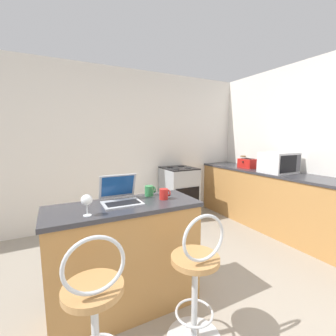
# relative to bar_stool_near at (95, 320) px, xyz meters

# --- Properties ---
(wall_back) EXTENTS (12.00, 0.06, 2.60)m
(wall_back) POSITION_rel_bar_stool_near_xyz_m (0.82, 2.61, 0.84)
(wall_back) COLOR silver
(wall_back) RESTS_ON ground_plane
(breakfast_bar) EXTENTS (1.23, 0.50, 0.93)m
(breakfast_bar) POSITION_rel_bar_stool_near_xyz_m (0.34, 0.56, 0.01)
(breakfast_bar) COLOR #B27C42
(breakfast_bar) RESTS_ON ground_plane
(counter_right) EXTENTS (0.63, 3.30, 0.93)m
(counter_right) POSITION_rel_bar_stool_near_xyz_m (2.93, 0.94, 0.01)
(counter_right) COLOR #B27C42
(counter_right) RESTS_ON ground_plane
(bar_stool_near) EXTENTS (0.40, 0.40, 0.99)m
(bar_stool_near) POSITION_rel_bar_stool_near_xyz_m (0.00, 0.00, 0.00)
(bar_stool_near) COLOR silver
(bar_stool_near) RESTS_ON ground_plane
(bar_stool_far) EXTENTS (0.40, 0.40, 0.99)m
(bar_stool_far) POSITION_rel_bar_stool_near_xyz_m (0.68, 0.00, 0.00)
(bar_stool_far) COLOR silver
(bar_stool_far) RESTS_ON ground_plane
(laptop) EXTENTS (0.31, 0.30, 0.23)m
(laptop) POSITION_rel_bar_stool_near_xyz_m (0.33, 0.64, 0.53)
(laptop) COLOR #B7BABF
(laptop) RESTS_ON breakfast_bar
(microwave) EXTENTS (0.50, 0.39, 0.31)m
(microwave) POSITION_rel_bar_stool_near_xyz_m (2.91, 1.07, 0.62)
(microwave) COLOR silver
(microwave) RESTS_ON counter_right
(toaster) EXTENTS (0.24, 0.29, 0.16)m
(toaster) POSITION_rel_bar_stool_near_xyz_m (2.90, 1.67, 0.55)
(toaster) COLOR red
(toaster) RESTS_ON counter_right
(stove_range) EXTENTS (0.54, 0.61, 0.94)m
(stove_range) POSITION_rel_bar_stool_near_xyz_m (1.84, 2.25, 0.00)
(stove_range) COLOR #9EA3A8
(stove_range) RESTS_ON ground_plane
(mug_red) EXTENTS (0.09, 0.08, 0.09)m
(mug_red) POSITION_rel_bar_stool_near_xyz_m (0.70, 0.54, 0.52)
(mug_red) COLOR red
(mug_red) RESTS_ON breakfast_bar
(mug_green) EXTENTS (0.10, 0.08, 0.09)m
(mug_green) POSITION_rel_bar_stool_near_xyz_m (0.63, 0.72, 0.52)
(mug_green) COLOR #338447
(mug_green) RESTS_ON breakfast_bar
(storage_jar) EXTENTS (0.10, 0.10, 0.18)m
(storage_jar) POSITION_rel_bar_stool_near_xyz_m (3.16, 2.04, 0.56)
(storage_jar) COLOR silver
(storage_jar) RESTS_ON counter_right
(wine_glass_short) EXTENTS (0.08, 0.08, 0.15)m
(wine_glass_short) POSITION_rel_bar_stool_near_xyz_m (0.04, 0.41, 0.58)
(wine_glass_short) COLOR silver
(wine_glass_short) RESTS_ON breakfast_bar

